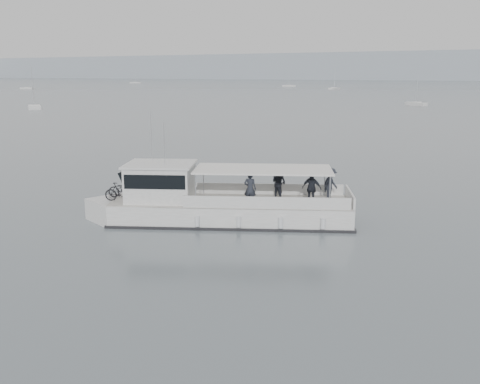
% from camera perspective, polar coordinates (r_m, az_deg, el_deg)
% --- Properties ---
extents(ground, '(1400.00, 1400.00, 0.00)m').
position_cam_1_polar(ground, '(29.30, 1.91, -1.98)').
color(ground, '#525C61').
rests_on(ground, ground).
extents(tour_boat, '(13.03, 8.02, 5.69)m').
position_cam_1_polar(tour_boat, '(26.97, -3.45, -1.23)').
color(tour_boat, white).
rests_on(tour_boat, ground).
extents(moored_fleet, '(437.61, 287.61, 9.77)m').
position_cam_1_polar(moored_fleet, '(220.42, 16.05, 10.30)').
color(moored_fleet, white).
rests_on(moored_fleet, ground).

